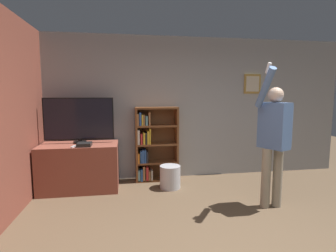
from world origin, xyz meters
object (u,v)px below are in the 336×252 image
object	(u,v)px
bookshelf	(153,145)
television	(79,120)
game_console	(85,144)
waste_bin	(170,177)
person	(274,136)

from	to	relation	value
bookshelf	television	bearing A→B (deg)	-171.89
game_console	waste_bin	world-z (taller)	game_console
game_console	waste_bin	distance (m)	1.54
game_console	waste_bin	size ratio (longest dim) A/B	0.60
television	game_console	xyz separation A→B (m)	(0.12, -0.30, -0.37)
television	game_console	distance (m)	0.50
waste_bin	television	bearing A→B (deg)	169.25
game_console	person	bearing A→B (deg)	-19.82
television	person	world-z (taller)	person
waste_bin	person	bearing A→B (deg)	-37.20
waste_bin	bookshelf	bearing A→B (deg)	118.44
bookshelf	waste_bin	world-z (taller)	bookshelf
game_console	bookshelf	xyz separation A→B (m)	(1.15, 0.49, -0.14)
game_console	bookshelf	world-z (taller)	bookshelf
television	person	distance (m)	3.12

